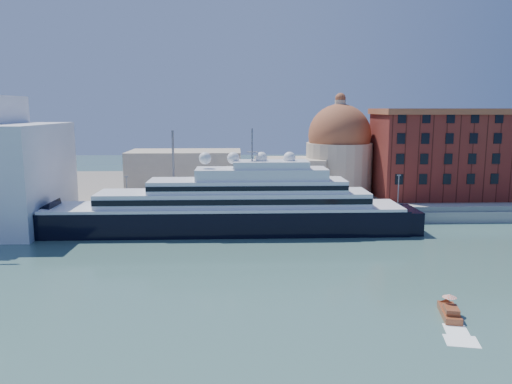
{
  "coord_description": "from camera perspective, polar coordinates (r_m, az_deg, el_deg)",
  "views": [
    {
      "loc": [
        -5.92,
        -77.3,
        25.07
      ],
      "look_at": [
        -2.27,
        18.0,
        9.2
      ],
      "focal_mm": 35.0,
      "sensor_mm": 36.0,
      "label": 1
    }
  ],
  "objects": [
    {
      "name": "land",
      "position": [
        154.3,
        0.03,
        0.47
      ],
      "size": [
        260.0,
        72.0,
        2.0
      ],
      "primitive_type": "cube",
      "color": "slate",
      "rests_on": "ground"
    },
    {
      "name": "lamp_posts",
      "position": [
        110.82,
        -5.66,
        1.5
      ],
      "size": [
        120.8,
        2.4,
        18.0
      ],
      "color": "slate",
      "rests_on": "quay"
    },
    {
      "name": "quay",
      "position": [
        113.97,
        0.84,
        -2.62
      ],
      "size": [
        180.0,
        10.0,
        2.5
      ],
      "primitive_type": "cube",
      "color": "gray",
      "rests_on": "ground"
    },
    {
      "name": "superyacht",
      "position": [
        102.54,
        -4.89,
        -2.28
      ],
      "size": [
        83.31,
        11.55,
        24.9
      ],
      "color": "black",
      "rests_on": "ground"
    },
    {
      "name": "church",
      "position": [
        136.31,
        3.01,
        3.47
      ],
      "size": [
        66.0,
        18.0,
        25.5
      ],
      "color": "beige",
      "rests_on": "land"
    },
    {
      "name": "service_barge",
      "position": [
        110.44,
        -25.52,
        -4.22
      ],
      "size": [
        11.76,
        5.68,
        2.54
      ],
      "rotation": [
        0.0,
        0.0,
        -0.18
      ],
      "color": "white",
      "rests_on": "ground"
    },
    {
      "name": "warehouse",
      "position": [
        142.12,
        21.93,
        4.21
      ],
      "size": [
        43.0,
        19.0,
        23.25
      ],
      "color": "maroon",
      "rests_on": "land"
    },
    {
      "name": "water_taxi",
      "position": [
        66.93,
        21.27,
        -12.61
      ],
      "size": [
        3.17,
        6.14,
        2.78
      ],
      "rotation": [
        0.0,
        0.0,
        -0.22
      ],
      "color": "maroon",
      "rests_on": "ground"
    },
    {
      "name": "quay_fence",
      "position": [
        109.19,
        0.96,
        -2.16
      ],
      "size": [
        180.0,
        0.1,
        1.2
      ],
      "primitive_type": "cube",
      "color": "slate",
      "rests_on": "quay"
    },
    {
      "name": "ground",
      "position": [
        81.48,
        2.11,
        -8.48
      ],
      "size": [
        400.0,
        400.0,
        0.0
      ],
      "primitive_type": "plane",
      "color": "#335855",
      "rests_on": "ground"
    }
  ]
}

